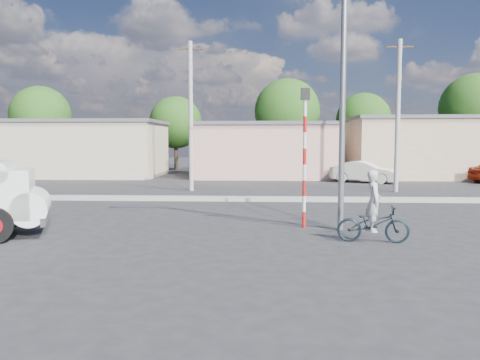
{
  "coord_description": "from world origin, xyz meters",
  "views": [
    {
      "loc": [
        1.9,
        -13.21,
        2.77
      ],
      "look_at": [
        1.06,
        3.83,
        1.3
      ],
      "focal_mm": 35.0,
      "sensor_mm": 36.0,
      "label": 1
    }
  ],
  "objects_px": {
    "bicycle": "(373,224)",
    "car_cream": "(364,172)",
    "cyclist": "(373,212)",
    "traffic_pole": "(305,145)",
    "streetlight": "(338,67)"
  },
  "relations": [
    {
      "from": "cyclist",
      "to": "car_cream",
      "type": "relative_size",
      "value": 0.39
    },
    {
      "from": "car_cream",
      "to": "traffic_pole",
      "type": "xyz_separation_m",
      "value": [
        -5.27,
        -15.9,
        1.9
      ]
    },
    {
      "from": "bicycle",
      "to": "cyclist",
      "type": "distance_m",
      "value": 0.33
    },
    {
      "from": "bicycle",
      "to": "streetlight",
      "type": "relative_size",
      "value": 0.21
    },
    {
      "from": "car_cream",
      "to": "streetlight",
      "type": "distance_m",
      "value": 17.3
    },
    {
      "from": "car_cream",
      "to": "streetlight",
      "type": "xyz_separation_m",
      "value": [
        -4.33,
        -16.2,
        4.27
      ]
    },
    {
      "from": "bicycle",
      "to": "car_cream",
      "type": "height_order",
      "value": "car_cream"
    },
    {
      "from": "bicycle",
      "to": "cyclist",
      "type": "bearing_deg",
      "value": 0.0
    },
    {
      "from": "bicycle",
      "to": "car_cream",
      "type": "distance_m",
      "value": 18.33
    },
    {
      "from": "cyclist",
      "to": "traffic_pole",
      "type": "relative_size",
      "value": 0.38
    },
    {
      "from": "bicycle",
      "to": "car_cream",
      "type": "bearing_deg",
      "value": -5.26
    },
    {
      "from": "cyclist",
      "to": "traffic_pole",
      "type": "xyz_separation_m",
      "value": [
        -1.68,
        2.08,
        1.76
      ]
    },
    {
      "from": "bicycle",
      "to": "car_cream",
      "type": "xyz_separation_m",
      "value": [
        3.59,
        17.98,
        0.2
      ]
    },
    {
      "from": "traffic_pole",
      "to": "car_cream",
      "type": "bearing_deg",
      "value": 71.67
    },
    {
      "from": "bicycle",
      "to": "streetlight",
      "type": "xyz_separation_m",
      "value": [
        -0.74,
        1.78,
        4.46
      ]
    }
  ]
}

